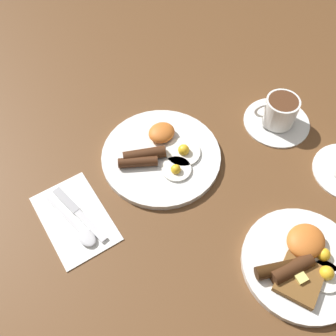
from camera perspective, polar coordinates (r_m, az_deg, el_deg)
ground_plane at (r=0.92m, az=-1.00°, el=1.44°), size 3.00×3.00×0.00m
breakfast_plate_near at (r=0.91m, az=-1.03°, el=1.94°), size 0.28×0.28×0.04m
breakfast_plate_far at (r=0.82m, az=18.91°, el=-12.77°), size 0.24×0.24×0.05m
teacup_near at (r=1.00m, az=15.77°, el=7.53°), size 0.16×0.16×0.08m
napkin at (r=0.86m, az=-13.36°, el=-7.09°), size 0.15×0.21×0.01m
knife at (r=0.86m, az=-13.14°, el=-6.09°), size 0.03×0.17×0.01m
spoon at (r=0.83m, az=-12.48°, el=-9.09°), size 0.04×0.16×0.01m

